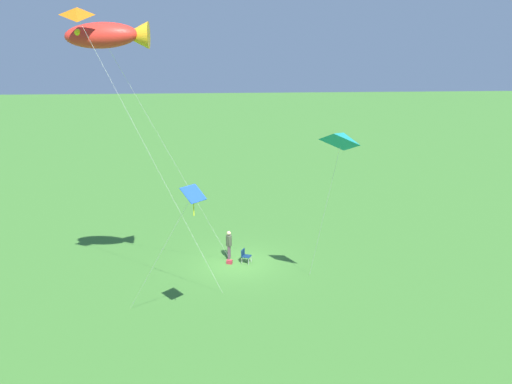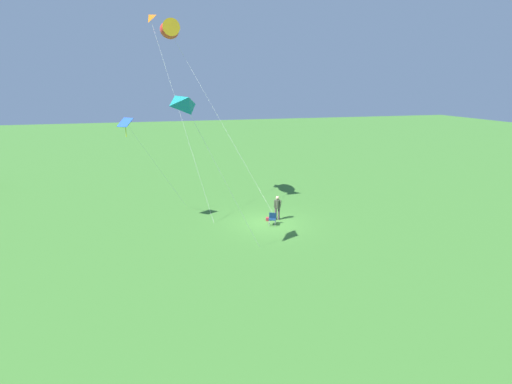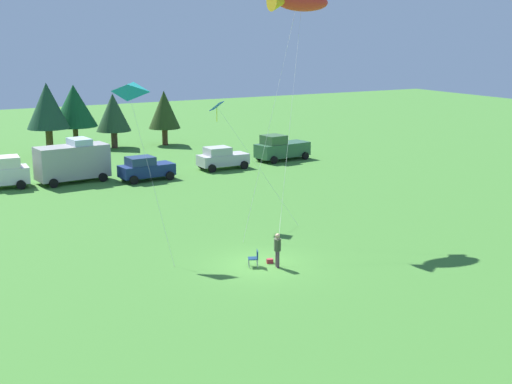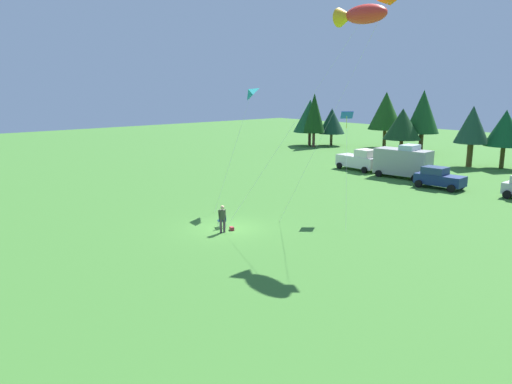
% 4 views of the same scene
% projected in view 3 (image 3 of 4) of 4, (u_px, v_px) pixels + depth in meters
% --- Properties ---
extents(ground_plane, '(160.00, 160.00, 0.00)m').
position_uv_depth(ground_plane, '(262.00, 264.00, 35.66)').
color(ground_plane, '#3E782D').
extents(person_kite_flyer, '(0.41, 0.52, 1.74)m').
position_uv_depth(person_kite_flyer, '(277.00, 248.00, 34.99)').
color(person_kite_flyer, '#533A46').
rests_on(person_kite_flyer, ground).
extents(folding_chair, '(0.63, 0.63, 0.82)m').
position_uv_depth(folding_chair, '(255.00, 257.00, 35.24)').
color(folding_chair, '#0F2A4A').
rests_on(folding_chair, ground).
extents(backpack_on_grass, '(0.37, 0.30, 0.22)m').
position_uv_depth(backpack_on_grass, '(270.00, 261.00, 35.82)').
color(backpack_on_grass, '#9E2A32').
rests_on(backpack_on_grass, ground).
extents(van_motorhome_grey, '(5.60, 3.05, 3.34)m').
position_uv_depth(van_motorhome_grey, '(73.00, 161.00, 54.58)').
color(van_motorhome_grey, '#9D9B98').
rests_on(van_motorhome_grey, ground).
extents(car_navy_hatch, '(4.32, 2.46, 1.89)m').
position_uv_depth(car_navy_hatch, '(145.00, 168.00, 55.35)').
color(car_navy_hatch, navy).
rests_on(car_navy_hatch, ground).
extents(car_silver_compact, '(4.23, 2.25, 1.89)m').
position_uv_depth(car_silver_compact, '(222.00, 158.00, 59.86)').
color(car_silver_compact, '#B5B2B7').
rests_on(car_silver_compact, ground).
extents(truck_green_flatbed, '(5.22, 2.96, 2.34)m').
position_uv_depth(truck_green_flatbed, '(281.00, 148.00, 63.85)').
color(truck_green_flatbed, '#305C3C').
rests_on(truck_green_flatbed, ground).
extents(kite_large_fish, '(7.10, 7.36, 13.63)m').
position_uv_depth(kite_large_fish, '(297.00, 2.00, 40.22)').
color(kite_large_fish, red).
rests_on(kite_large_fish, ground).
extents(kite_delta_teal, '(1.87, 4.79, 8.99)m').
position_uv_depth(kite_delta_teal, '(127.00, 90.00, 36.40)').
color(kite_delta_teal, teal).
rests_on(kite_delta_teal, ground).
extents(kite_diamond_blue, '(4.01, 4.48, 7.25)m').
position_uv_depth(kite_diamond_blue, '(219.00, 110.00, 42.81)').
color(kite_diamond_blue, blue).
rests_on(kite_diamond_blue, ground).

